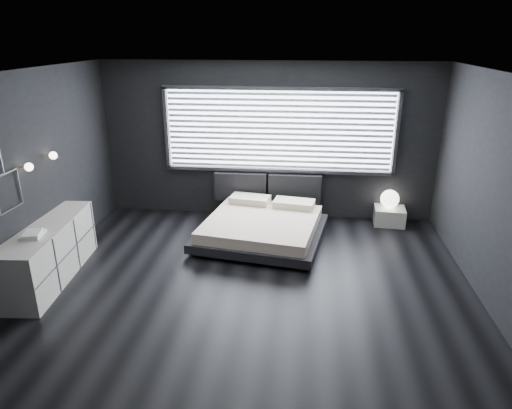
# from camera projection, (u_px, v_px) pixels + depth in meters

# --- Properties ---
(room) EXTENTS (6.04, 6.00, 2.80)m
(room) POSITION_uv_depth(u_px,v_px,m) (248.00, 191.00, 5.64)
(room) COLOR black
(room) RESTS_ON ground
(window) EXTENTS (4.14, 0.09, 1.52)m
(window) POSITION_uv_depth(u_px,v_px,m) (279.00, 131.00, 8.05)
(window) COLOR white
(window) RESTS_ON ground
(headboard) EXTENTS (1.96, 0.16, 0.52)m
(headboard) POSITION_uv_depth(u_px,v_px,m) (268.00, 187.00, 8.39)
(headboard) COLOR black
(headboard) RESTS_ON ground
(sconce_near) EXTENTS (0.18, 0.11, 0.11)m
(sconce_near) POSITION_uv_depth(u_px,v_px,m) (29.00, 167.00, 5.91)
(sconce_near) COLOR silver
(sconce_near) RESTS_ON ground
(sconce_far) EXTENTS (0.18, 0.11, 0.11)m
(sconce_far) POSITION_uv_depth(u_px,v_px,m) (53.00, 155.00, 6.47)
(sconce_far) COLOR silver
(sconce_far) RESTS_ON ground
(wall_art_lower) EXTENTS (0.01, 0.48, 0.48)m
(wall_art_lower) POSITION_uv_depth(u_px,v_px,m) (9.00, 191.00, 5.67)
(wall_art_lower) COLOR #47474C
(wall_art_lower) RESTS_ON ground
(bed) EXTENTS (2.22, 2.15, 0.51)m
(bed) POSITION_uv_depth(u_px,v_px,m) (262.00, 227.00, 7.52)
(bed) COLOR black
(bed) RESTS_ON ground
(nightstand) EXTENTS (0.56, 0.48, 0.31)m
(nightstand) POSITION_uv_depth(u_px,v_px,m) (389.00, 216.00, 8.17)
(nightstand) COLOR silver
(nightstand) RESTS_ON ground
(orb_lamp) EXTENTS (0.33, 0.33, 0.33)m
(orb_lamp) POSITION_uv_depth(u_px,v_px,m) (390.00, 199.00, 8.09)
(orb_lamp) COLOR white
(orb_lamp) RESTS_ON nightstand
(dresser) EXTENTS (0.72, 2.01, 0.79)m
(dresser) POSITION_uv_depth(u_px,v_px,m) (49.00, 252.00, 6.29)
(dresser) COLOR silver
(dresser) RESTS_ON ground
(book_stack) EXTENTS (0.29, 0.36, 0.06)m
(book_stack) POSITION_uv_depth(u_px,v_px,m) (32.00, 234.00, 5.83)
(book_stack) COLOR white
(book_stack) RESTS_ON dresser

